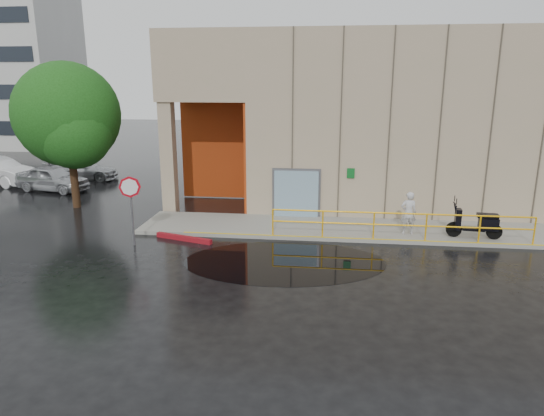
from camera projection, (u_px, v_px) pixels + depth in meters
The scene contains 13 objects.
ground at pixel (277, 269), 15.60m from camera, with size 120.00×120.00×0.00m, color black.
sidewalk at pixel (388, 230), 19.45m from camera, with size 20.00×3.00×0.15m, color gray.
building at pixel (401, 115), 24.50m from camera, with size 20.00×10.17×8.00m.
guardrail at pixel (400, 226), 17.97m from camera, with size 9.56×0.06×1.03m.
distant_building at pixel (3, 62), 43.75m from camera, with size 12.00×8.08×15.00m.
person at pixel (408, 213), 18.57m from camera, with size 0.61×0.40×1.66m, color silver.
scooter at pixel (476, 215), 18.04m from camera, with size 2.03×0.83×1.55m.
stop_sign at pixel (131, 195), 17.43m from camera, with size 0.76×0.25×2.59m.
red_curb at pixel (184, 238), 18.41m from camera, with size 2.40×0.18×0.18m, color maroon.
puddle at pixel (284, 262), 16.25m from camera, with size 6.77×4.17×0.01m, color black.
car_a at pixel (52, 179), 26.56m from camera, with size 1.64×4.07×1.39m, color #B5B7BC.
car_c at pixel (82, 170), 29.60m from camera, with size 1.72×4.22×1.23m, color #B1B4B8.
tree_near at pixel (69, 119), 22.08m from camera, with size 4.78×4.78×6.78m.
Camera 1 is at (1.56, -14.50, 5.88)m, focal length 32.00 mm.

